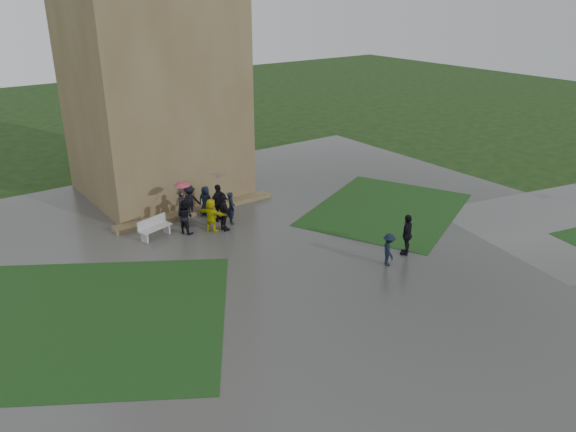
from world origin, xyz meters
TOP-DOWN VIEW (x-y plane):
  - ground at (0.00, 0.00)m, footprint 120.00×120.00m
  - plaza at (0.00, 2.00)m, footprint 34.00×34.00m
  - lawn_inset_left at (-8.50, 4.00)m, footprint 14.10×13.46m
  - lawn_inset_right at (8.50, 5.00)m, footprint 11.12×10.15m
  - tower at (0.00, 15.00)m, footprint 8.00×8.00m
  - tower_plinth at (0.00, 10.60)m, footprint 9.00×0.80m
  - bench at (-3.07, 8.98)m, footprint 1.75×0.98m
  - visitor_cluster at (-0.28, 8.93)m, footprint 3.11×3.80m
  - pedestrian_mid at (3.85, 0.36)m, footprint 0.88×1.05m
  - pedestrian_near at (5.28, 0.66)m, footprint 1.27×1.13m

SIDE VIEW (x-z plane):
  - ground at x=0.00m, z-range 0.00..0.00m
  - plaza at x=0.00m, z-range 0.00..0.02m
  - lawn_inset_left at x=-8.50m, z-range 0.02..0.03m
  - lawn_inset_right at x=8.50m, z-range 0.02..0.03m
  - tower_plinth at x=0.00m, z-range 0.02..0.24m
  - bench at x=-3.07m, z-range 0.03..1.00m
  - pedestrian_mid at x=3.85m, z-range 0.02..1.47m
  - pedestrian_near at x=5.28m, z-range 0.02..1.91m
  - visitor_cluster at x=-0.28m, z-range -0.19..2.34m
  - tower at x=0.00m, z-range 0.00..18.00m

